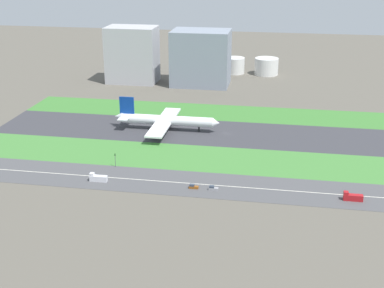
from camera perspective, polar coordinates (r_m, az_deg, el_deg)
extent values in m
plane|color=#5B564C|center=(312.24, 3.76, 1.16)|extent=(800.00, 800.00, 0.00)
cube|color=#38383D|center=(312.22, 3.76, 1.17)|extent=(280.00, 46.00, 0.10)
cube|color=#3D7A33|center=(350.93, 4.50, 3.39)|extent=(280.00, 36.00, 0.10)
cube|color=#427F38|center=(274.19, 2.82, -1.68)|extent=(280.00, 36.00, 0.10)
cube|color=#4C4C4F|center=(245.17, 1.87, -4.50)|extent=(280.00, 28.00, 0.10)
cube|color=silver|center=(245.14, 1.87, -4.49)|extent=(266.00, 0.50, 0.01)
cylinder|color=white|center=(315.73, -2.75, 2.62)|extent=(56.00, 6.00, 6.00)
cone|color=white|center=(310.83, 2.66, 2.32)|extent=(4.00, 5.70, 5.70)
cone|color=white|center=(323.25, -8.04, 3.02)|extent=(5.00, 5.40, 5.40)
cube|color=navy|center=(319.53, -7.17, 4.20)|extent=(9.00, 0.80, 11.00)
cube|color=white|center=(321.88, -7.28, 3.01)|extent=(6.00, 16.00, 0.60)
cube|color=white|center=(330.44, -2.52, 3.24)|extent=(10.00, 26.00, 1.00)
cylinder|color=gray|center=(325.34, -2.57, 2.55)|extent=(5.00, 3.20, 3.20)
cube|color=white|center=(302.72, -3.72, 1.54)|extent=(10.00, 26.00, 1.00)
cylinder|color=gray|center=(308.74, -3.28, 1.51)|extent=(5.00, 3.20, 3.20)
cylinder|color=black|center=(313.70, 0.77, 1.63)|extent=(1.00, 1.00, 3.20)
cylinder|color=black|center=(321.28, -3.30, 2.07)|extent=(1.00, 1.00, 3.20)
cylinder|color=black|center=(314.84, -3.58, 1.66)|extent=(1.00, 1.00, 3.20)
cube|color=brown|center=(241.33, 0.19, -4.77)|extent=(4.40, 1.80, 1.10)
cube|color=#333D4C|center=(241.02, 0.00, -4.54)|extent=(2.20, 1.66, 0.90)
cube|color=silver|center=(252.08, -10.21, -3.74)|extent=(8.40, 2.50, 2.80)
cube|color=silver|center=(252.33, -10.93, -3.27)|extent=(2.00, 2.30, 1.20)
cube|color=#99999E|center=(240.11, 2.37, -4.92)|extent=(4.40, 1.80, 1.10)
cube|color=#333D4C|center=(239.77, 2.18, -4.70)|extent=(2.20, 1.66, 0.90)
cube|color=#B2191E|center=(240.73, 17.26, -5.63)|extent=(8.40, 2.50, 2.80)
cube|color=#B2191E|center=(239.43, 16.55, -5.16)|extent=(2.00, 2.30, 1.20)
cylinder|color=#4C4C51|center=(266.14, -8.41, -1.89)|extent=(0.24, 0.24, 6.00)
cube|color=black|center=(264.78, -8.45, -1.18)|extent=(0.36, 0.36, 1.20)
sphere|color=#19D826|center=(264.50, -8.47, -1.13)|extent=(0.24, 0.24, 0.24)
cube|color=#B2B2B7|center=(431.81, -6.57, 9.71)|extent=(40.07, 26.80, 45.04)
cube|color=gray|center=(419.76, 0.98, 9.42)|extent=(45.54, 32.59, 43.60)
cylinder|color=silver|center=(463.79, 4.71, 8.58)|extent=(17.14, 17.14, 13.89)
cylinder|color=silver|center=(462.16, 8.17, 8.43)|extent=(20.41, 20.41, 14.40)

